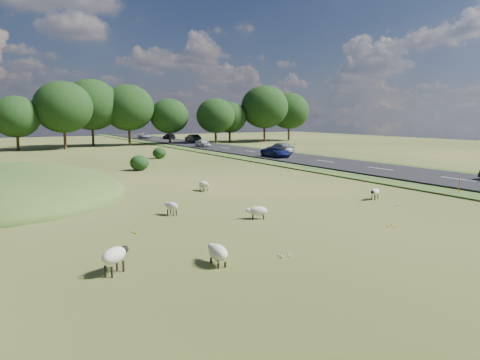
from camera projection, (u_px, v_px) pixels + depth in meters
The scene contains 18 objects.
ground at pixel (140, 171), 41.61m from camera, with size 160.00×160.00×0.00m, color #3C4E18.
mound at pixel (1, 195), 28.81m from camera, with size 16.00×20.00×4.00m, color #33561E.
road at pixel (258, 153), 60.08m from camera, with size 8.00×150.00×0.25m, color black.
treeline at pixel (68, 108), 70.43m from camera, with size 96.28×14.66×11.70m.
shrubs at pixel (85, 158), 46.41m from camera, with size 21.85×14.17×1.54m.
marker_post at pixel (459, 186), 28.95m from camera, with size 0.06×0.06×1.20m, color #D8590C.
sheep_0 at pixel (204, 185), 30.33m from camera, with size 0.62×1.22×0.69m.
sheep_1 at pixel (171, 206), 22.84m from camera, with size 0.67×1.04×0.72m.
sheep_2 at pixel (217, 252), 15.17m from camera, with size 0.61×1.30×0.75m.
sheep_3 at pixel (257, 211), 22.00m from camera, with size 1.18×0.92×0.67m.
sheep_4 at pixel (375, 192), 27.10m from camera, with size 1.04×0.70×0.72m.
sheep_5 at pixel (115, 255), 14.28m from camera, with size 1.24×1.11×0.92m.
car_0 at pixel (193, 138), 83.76m from camera, with size 1.60×4.60×1.51m, color black.
car_1 at pixel (203, 143), 71.03m from camera, with size 1.51×3.76×1.28m, color silver.
car_3 at pixel (144, 136), 97.86m from camera, with size 2.04×4.41×1.23m, color silver.
car_4 at pixel (276, 152), 52.96m from camera, with size 2.03×4.39×1.22m, color navy.
car_5 at pixel (169, 136), 94.81m from camera, with size 1.77×4.36×1.27m, color black.
car_6 at pixel (280, 148), 58.63m from camera, with size 1.99×4.90×1.42m, color #A6A9AD.
Camera 1 is at (-12.28, -20.61, 5.24)m, focal length 32.00 mm.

